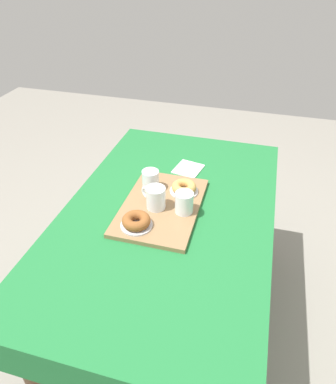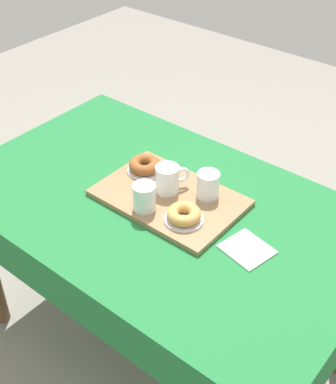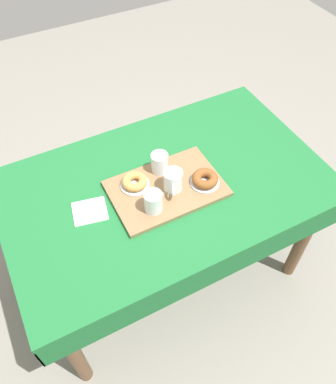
% 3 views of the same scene
% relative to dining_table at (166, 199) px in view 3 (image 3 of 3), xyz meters
% --- Properties ---
extents(ground_plane, '(6.00, 6.00, 0.00)m').
position_rel_dining_table_xyz_m(ground_plane, '(0.00, 0.00, -0.64)').
color(ground_plane, gray).
extents(dining_table, '(1.42, 0.87, 0.74)m').
position_rel_dining_table_xyz_m(dining_table, '(0.00, 0.00, 0.00)').
color(dining_table, '#1E6B33').
rests_on(dining_table, ground).
extents(serving_tray, '(0.48, 0.32, 0.02)m').
position_rel_dining_table_xyz_m(serving_tray, '(-0.01, -0.03, 0.12)').
color(serving_tray, olive).
rests_on(serving_tray, dining_table).
extents(tea_mug_left, '(0.08, 0.12, 0.10)m').
position_rel_dining_table_xyz_m(tea_mug_left, '(0.01, -0.05, 0.17)').
color(tea_mug_left, white).
rests_on(tea_mug_left, serving_tray).
extents(water_glass_near, '(0.08, 0.08, 0.09)m').
position_rel_dining_table_xyz_m(water_glass_near, '(0.01, 0.07, 0.17)').
color(water_glass_near, white).
rests_on(water_glass_near, serving_tray).
extents(water_glass_far, '(0.08, 0.08, 0.09)m').
position_rel_dining_table_xyz_m(water_glass_far, '(-0.11, -0.11, 0.17)').
color(water_glass_far, white).
rests_on(water_glass_far, serving_tray).
extents(donut_plate_left, '(0.13, 0.13, 0.01)m').
position_rel_dining_table_xyz_m(donut_plate_left, '(0.14, -0.09, 0.13)').
color(donut_plate_left, silver).
rests_on(donut_plate_left, serving_tray).
extents(sugar_donut_left, '(0.11, 0.11, 0.04)m').
position_rel_dining_table_xyz_m(sugar_donut_left, '(0.14, -0.09, 0.15)').
color(sugar_donut_left, brown).
rests_on(sugar_donut_left, donut_plate_left).
extents(donut_plate_right, '(0.13, 0.13, 0.01)m').
position_rel_dining_table_xyz_m(donut_plate_right, '(-0.13, 0.04, 0.13)').
color(donut_plate_right, silver).
rests_on(donut_plate_right, serving_tray).
extents(sugar_donut_right, '(0.11, 0.11, 0.04)m').
position_rel_dining_table_xyz_m(sugar_donut_right, '(-0.13, 0.04, 0.15)').
color(sugar_donut_right, tan).
rests_on(sugar_donut_right, donut_plate_right).
extents(paper_napkin, '(0.16, 0.15, 0.01)m').
position_rel_dining_table_xyz_m(paper_napkin, '(-0.35, 0.01, 0.11)').
color(paper_napkin, white).
rests_on(paper_napkin, dining_table).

